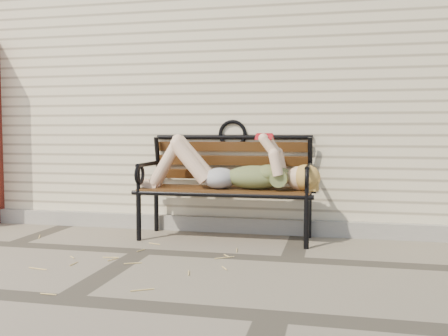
# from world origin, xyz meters

# --- Properties ---
(ground) EXTENTS (80.00, 80.00, 0.00)m
(ground) POSITION_xyz_m (0.00, 0.00, 0.00)
(ground) COLOR #766B5B
(ground) RESTS_ON ground
(house_wall) EXTENTS (8.00, 4.00, 3.00)m
(house_wall) POSITION_xyz_m (0.00, 3.00, 1.50)
(house_wall) COLOR beige
(house_wall) RESTS_ON ground
(foundation_strip) EXTENTS (8.00, 0.10, 0.15)m
(foundation_strip) POSITION_xyz_m (0.00, 0.97, 0.07)
(foundation_strip) COLOR #ACA89B
(foundation_strip) RESTS_ON ground
(garden_bench) EXTENTS (1.75, 0.70, 1.13)m
(garden_bench) POSITION_xyz_m (0.57, 0.74, 0.63)
(garden_bench) COLOR black
(garden_bench) RESTS_ON ground
(reading_woman) EXTENTS (1.65, 0.37, 0.52)m
(reading_woman) POSITION_xyz_m (0.59, 0.61, 0.67)
(reading_woman) COLOR #0A3B47
(reading_woman) RESTS_ON ground
(straw_scatter) EXTENTS (2.90, 1.36, 0.01)m
(straw_scatter) POSITION_xyz_m (-0.62, -0.40, 0.01)
(straw_scatter) COLOR #E9C571
(straw_scatter) RESTS_ON ground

